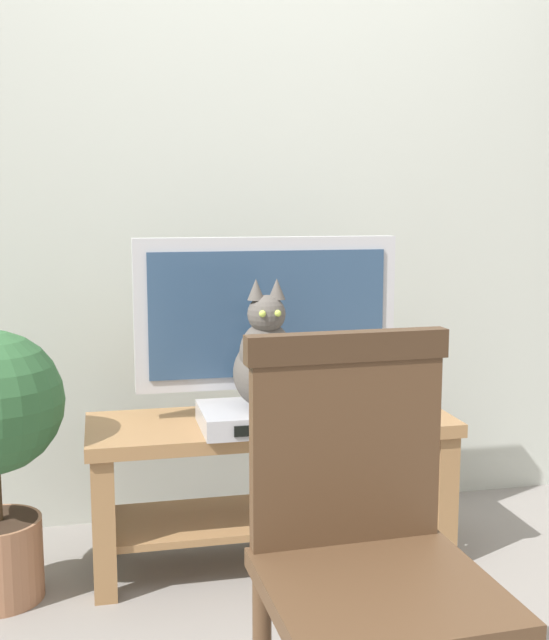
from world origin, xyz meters
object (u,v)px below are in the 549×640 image
object	(u,v)px
tv	(267,320)
tv_stand	(271,461)
media_box	(264,417)
wooden_chair	(365,537)
cat	(265,360)
book_stack	(395,400)

from	to	relation	value
tv	tv_stand	bearing A→B (deg)	-90.02
media_box	wooden_chair	xyz separation A→B (m)	(-0.01, -1.02, 0.03)
tv	wooden_chair	world-z (taller)	tv
tv	cat	distance (m)	0.20
tv_stand	media_box	bearing A→B (deg)	-115.25
media_box	cat	world-z (taller)	cat
media_box	book_stack	xyz separation A→B (m)	(0.50, 0.13, -0.00)
media_box	tv	bearing A→B (deg)	74.36
tv	cat	bearing A→B (deg)	-104.06
media_box	wooden_chair	size ratio (longest dim) A/B	0.43
cat	book_stack	xyz separation A→B (m)	(0.50, 0.14, -0.19)
media_box	cat	bearing A→B (deg)	-84.99
media_box	cat	size ratio (longest dim) A/B	0.98
wooden_chair	cat	bearing A→B (deg)	89.45
tv	media_box	xyz separation A→B (m)	(-0.04, -0.16, -0.29)
media_box	book_stack	size ratio (longest dim) A/B	1.80
tv_stand	book_stack	world-z (taller)	book_stack
book_stack	wooden_chair	bearing A→B (deg)	-113.74
wooden_chair	book_stack	world-z (taller)	wooden_chair
tv	cat	xyz separation A→B (m)	(-0.04, -0.17, -0.10)
tv_stand	cat	xyz separation A→B (m)	(-0.04, -0.11, 0.37)
media_box	book_stack	bearing A→B (deg)	14.72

